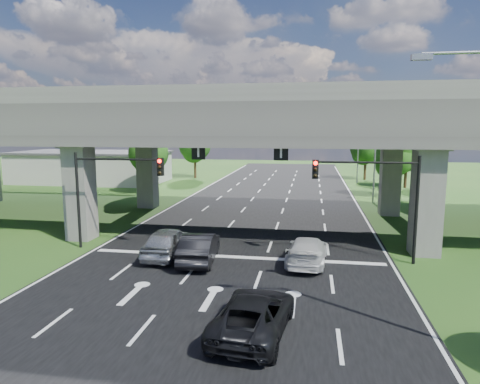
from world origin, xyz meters
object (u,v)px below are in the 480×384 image
(signal_left, at_px, (110,182))
(car_silver, at_px, (168,242))
(streetlight_far, at_px, (371,145))
(streetlight_beyond, at_px, (355,140))
(car_dark, at_px, (199,247))
(car_white, at_px, (307,251))
(car_trailing, at_px, (254,314))
(signal_right, at_px, (376,188))

(signal_left, bearing_deg, car_silver, -13.40)
(streetlight_far, height_order, streetlight_beyond, same)
(car_dark, relative_size, car_white, 0.99)
(car_trailing, bearing_deg, car_white, -95.93)
(car_white, distance_m, car_trailing, 8.76)
(car_silver, bearing_deg, car_white, 178.85)
(car_dark, height_order, car_white, car_dark)
(streetlight_far, distance_m, car_trailing, 30.99)
(car_silver, distance_m, car_trailing, 10.58)
(streetlight_beyond, distance_m, car_trailing, 46.50)
(car_dark, distance_m, car_white, 6.01)
(signal_left, xyz_separation_m, car_white, (11.99, -0.94, -3.43))
(streetlight_far, relative_size, car_trailing, 1.92)
(car_dark, bearing_deg, car_trailing, 112.36)
(signal_left, distance_m, car_silver, 5.24)
(signal_left, distance_m, car_dark, 7.08)
(signal_right, bearing_deg, streetlight_beyond, 86.39)
(streetlight_far, bearing_deg, car_silver, -123.62)
(signal_right, distance_m, signal_left, 15.65)
(car_silver, bearing_deg, streetlight_far, -124.77)
(streetlight_beyond, xyz_separation_m, car_white, (-5.93, -37.00, -5.09))
(car_dark, xyz_separation_m, car_trailing, (4.14, -7.88, -0.10))
(signal_left, height_order, car_dark, signal_left)
(car_trailing, bearing_deg, signal_right, -113.87)
(streetlight_far, relative_size, car_white, 1.98)
(car_silver, height_order, car_dark, car_silver)
(car_dark, bearing_deg, streetlight_far, -124.13)
(signal_left, height_order, car_silver, signal_left)
(car_dark, relative_size, car_trailing, 0.96)
(signal_right, bearing_deg, car_dark, -170.37)
(streetlight_far, height_order, car_white, streetlight_far)
(signal_right, relative_size, car_dark, 1.20)
(signal_left, bearing_deg, car_trailing, -43.08)
(car_silver, xyz_separation_m, car_trailing, (6.21, -8.57, -0.13))
(signal_left, bearing_deg, streetlight_beyond, 63.57)
(streetlight_beyond, distance_m, car_white, 37.82)
(signal_left, xyz_separation_m, streetlight_far, (17.92, 20.06, 1.66))
(streetlight_far, relative_size, streetlight_beyond, 1.00)
(car_silver, bearing_deg, signal_left, -14.55)
(car_silver, distance_m, car_dark, 2.18)
(streetlight_beyond, distance_m, car_dark, 39.84)
(car_dark, bearing_deg, signal_right, -175.76)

